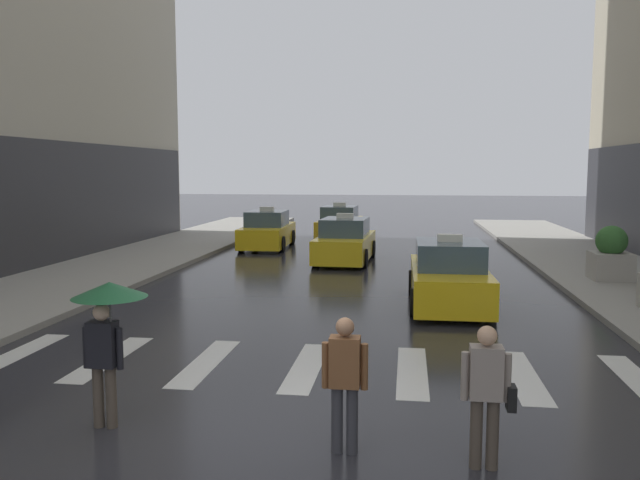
{
  "coord_description": "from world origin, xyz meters",
  "views": [
    {
      "loc": [
        1.68,
        -7.45,
        3.36
      ],
      "look_at": [
        -0.46,
        8.0,
        1.64
      ],
      "focal_mm": 35.53,
      "sensor_mm": 36.0,
      "label": 1
    }
  ],
  "objects_px": {
    "taxi_second": "(345,242)",
    "pedestrian_with_handbag": "(487,389)",
    "taxi_third": "(267,231)",
    "taxi_fourth": "(340,224)",
    "pedestrian_plain_coat": "(345,377)",
    "planter_mid_block": "(611,255)",
    "taxi_lead": "(449,277)",
    "pedestrian_with_umbrella": "(107,314)"
  },
  "relations": [
    {
      "from": "taxi_second",
      "to": "pedestrian_with_handbag",
      "type": "height_order",
      "value": "taxi_second"
    },
    {
      "from": "taxi_second",
      "to": "taxi_third",
      "type": "distance_m",
      "value": 5.29
    },
    {
      "from": "taxi_fourth",
      "to": "pedestrian_plain_coat",
      "type": "xyz_separation_m",
      "value": [
        2.59,
        -23.68,
        0.21
      ]
    },
    {
      "from": "pedestrian_with_handbag",
      "to": "taxi_second",
      "type": "bearing_deg",
      "value": 101.18
    },
    {
      "from": "taxi_fourth",
      "to": "planter_mid_block",
      "type": "bearing_deg",
      "value": -50.87
    },
    {
      "from": "pedestrian_plain_coat",
      "to": "taxi_lead",
      "type": "bearing_deg",
      "value": 78.52
    },
    {
      "from": "taxi_lead",
      "to": "taxi_third",
      "type": "xyz_separation_m",
      "value": [
        -7.06,
        10.98,
        0.0
      ]
    },
    {
      "from": "taxi_second",
      "to": "pedestrian_plain_coat",
      "type": "relative_size",
      "value": 2.79
    },
    {
      "from": "taxi_second",
      "to": "taxi_third",
      "type": "height_order",
      "value": "same"
    },
    {
      "from": "taxi_second",
      "to": "pedestrian_with_umbrella",
      "type": "height_order",
      "value": "pedestrian_with_umbrella"
    },
    {
      "from": "taxi_lead",
      "to": "taxi_fourth",
      "type": "bearing_deg",
      "value": 106.04
    },
    {
      "from": "pedestrian_with_handbag",
      "to": "taxi_third",
      "type": "bearing_deg",
      "value": 109.33
    },
    {
      "from": "taxi_second",
      "to": "pedestrian_with_handbag",
      "type": "relative_size",
      "value": 2.79
    },
    {
      "from": "taxi_fourth",
      "to": "pedestrian_plain_coat",
      "type": "height_order",
      "value": "taxi_fourth"
    },
    {
      "from": "pedestrian_with_umbrella",
      "to": "pedestrian_with_handbag",
      "type": "height_order",
      "value": "pedestrian_with_umbrella"
    },
    {
      "from": "taxi_third",
      "to": "taxi_second",
      "type": "bearing_deg",
      "value": -44.66
    },
    {
      "from": "taxi_fourth",
      "to": "pedestrian_with_handbag",
      "type": "relative_size",
      "value": 2.79
    },
    {
      "from": "taxi_lead",
      "to": "pedestrian_with_umbrella",
      "type": "distance_m",
      "value": 9.63
    },
    {
      "from": "taxi_fourth",
      "to": "pedestrian_with_handbag",
      "type": "bearing_deg",
      "value": -80.01
    },
    {
      "from": "pedestrian_with_handbag",
      "to": "planter_mid_block",
      "type": "xyz_separation_m",
      "value": [
        5.06,
        12.47,
        -0.06
      ]
    },
    {
      "from": "taxi_lead",
      "to": "pedestrian_with_handbag",
      "type": "distance_m",
      "value": 8.78
    },
    {
      "from": "taxi_lead",
      "to": "planter_mid_block",
      "type": "relative_size",
      "value": 2.85
    },
    {
      "from": "pedestrian_with_handbag",
      "to": "pedestrian_plain_coat",
      "type": "relative_size",
      "value": 1.0
    },
    {
      "from": "taxi_lead",
      "to": "planter_mid_block",
      "type": "bearing_deg",
      "value": 36.79
    },
    {
      "from": "taxi_second",
      "to": "planter_mid_block",
      "type": "distance_m",
      "value": 8.98
    },
    {
      "from": "pedestrian_with_handbag",
      "to": "planter_mid_block",
      "type": "relative_size",
      "value": 1.03
    },
    {
      "from": "taxi_lead",
      "to": "pedestrian_plain_coat",
      "type": "xyz_separation_m",
      "value": [
        -1.75,
        -8.6,
        0.21
      ]
    },
    {
      "from": "taxi_third",
      "to": "pedestrian_with_umbrella",
      "type": "xyz_separation_m",
      "value": [
        2.2,
        -19.25,
        0.79
      ]
    },
    {
      "from": "taxi_lead",
      "to": "planter_mid_block",
      "type": "xyz_separation_m",
      "value": [
        4.93,
        3.69,
        0.15
      ]
    },
    {
      "from": "taxi_third",
      "to": "planter_mid_block",
      "type": "xyz_separation_m",
      "value": [
        12.0,
        -7.29,
        0.15
      ]
    },
    {
      "from": "taxi_third",
      "to": "pedestrian_plain_coat",
      "type": "height_order",
      "value": "taxi_third"
    },
    {
      "from": "taxi_second",
      "to": "pedestrian_with_umbrella",
      "type": "distance_m",
      "value": 15.63
    },
    {
      "from": "taxi_second",
      "to": "pedestrian_plain_coat",
      "type": "xyz_separation_m",
      "value": [
        1.56,
        -15.86,
        0.21
      ]
    },
    {
      "from": "taxi_lead",
      "to": "taxi_third",
      "type": "distance_m",
      "value": 13.05
    },
    {
      "from": "taxi_second",
      "to": "pedestrian_plain_coat",
      "type": "distance_m",
      "value": 15.94
    },
    {
      "from": "taxi_lead",
      "to": "taxi_second",
      "type": "xyz_separation_m",
      "value": [
        -3.3,
        7.26,
        0.0
      ]
    },
    {
      "from": "taxi_fourth",
      "to": "pedestrian_with_umbrella",
      "type": "distance_m",
      "value": 23.37
    },
    {
      "from": "taxi_second",
      "to": "taxi_fourth",
      "type": "bearing_deg",
      "value": 97.53
    },
    {
      "from": "taxi_fourth",
      "to": "pedestrian_with_umbrella",
      "type": "xyz_separation_m",
      "value": [
        -0.53,
        -23.35,
        0.79
      ]
    },
    {
      "from": "taxi_lead",
      "to": "pedestrian_with_umbrella",
      "type": "bearing_deg",
      "value": -120.44
    },
    {
      "from": "pedestrian_with_handbag",
      "to": "pedestrian_plain_coat",
      "type": "bearing_deg",
      "value": 173.75
    },
    {
      "from": "taxi_third",
      "to": "pedestrian_plain_coat",
      "type": "xyz_separation_m",
      "value": [
        5.32,
        -19.58,
        0.21
      ]
    }
  ]
}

